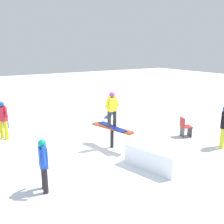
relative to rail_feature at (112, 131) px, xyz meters
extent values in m
plane|color=white|center=(0.00, 0.00, -0.69)|extent=(60.00, 60.00, 0.00)
cylinder|color=black|center=(0.00, 0.00, -0.31)|extent=(0.14, 0.14, 0.76)
cube|color=#A53F1E|center=(0.00, 0.00, 0.11)|extent=(1.94, 0.81, 0.08)
cube|color=white|center=(-2.04, -0.60, -0.35)|extent=(2.15, 1.94, 0.70)
cube|color=navy|center=(0.00, 0.00, 0.16)|extent=(1.57, 0.38, 0.03)
cylinder|color=#313031|center=(0.01, -0.13, 0.48)|extent=(0.14, 0.14, 0.61)
cylinder|color=#313031|center=(-0.01, 0.13, 0.48)|extent=(0.14, 0.14, 0.61)
cube|color=yellow|center=(0.00, 0.00, 1.05)|extent=(0.23, 0.35, 0.53)
cylinder|color=yellow|center=(0.01, -0.21, 1.17)|extent=(0.10, 0.27, 0.48)
cylinder|color=yellow|center=(-0.01, 0.21, 1.17)|extent=(0.10, 0.27, 0.48)
sphere|color=purple|center=(0.00, 0.00, 1.42)|extent=(0.22, 0.22, 0.22)
cylinder|color=black|center=(-1.77, 3.21, -0.34)|extent=(0.14, 0.14, 0.71)
cylinder|color=black|center=(-1.51, 3.16, -0.34)|extent=(0.14, 0.14, 0.71)
cube|color=blue|center=(-1.64, 3.19, 0.30)|extent=(0.38, 0.27, 0.56)
cylinder|color=blue|center=(-1.85, 3.22, 0.42)|extent=(0.23, 0.12, 0.50)
cylinder|color=blue|center=(-1.43, 3.15, 0.42)|extent=(0.23, 0.12, 0.50)
sphere|color=#13A085|center=(-1.64, 3.19, 0.69)|extent=(0.22, 0.22, 0.22)
cylinder|color=gold|center=(-2.20, -3.82, -0.29)|extent=(0.16, 0.16, 0.81)
cylinder|color=gold|center=(-2.35, -3.57, -0.29)|extent=(0.16, 0.16, 0.81)
cube|color=black|center=(-2.27, -3.70, 0.42)|extent=(0.38, 0.44, 0.62)
cylinder|color=black|center=(-2.39, -3.49, 0.56)|extent=(0.18, 0.23, 0.55)
cylinder|color=yellow|center=(3.17, 3.35, -0.30)|extent=(0.15, 0.15, 0.80)
cylinder|color=yellow|center=(3.42, 3.49, -0.30)|extent=(0.15, 0.15, 0.80)
cube|color=red|center=(3.30, 3.42, 0.41)|extent=(0.43, 0.38, 0.61)
cylinder|color=red|center=(3.10, 3.30, 0.55)|extent=(0.22, 0.18, 0.54)
sphere|color=blue|center=(3.30, 3.42, 0.84)|extent=(0.24, 0.24, 0.24)
cube|color=navy|center=(4.20, -2.44, -0.68)|extent=(1.22, 1.26, 0.02)
cube|color=#3F3F44|center=(-0.73, -3.61, -0.47)|extent=(0.38, 0.18, 0.44)
cube|color=#3F3F44|center=(-0.60, -3.27, -0.47)|extent=(0.38, 0.18, 0.44)
cube|color=#B22928|center=(-0.67, -3.44, -0.23)|extent=(0.57, 0.57, 0.04)
cube|color=#B22928|center=(-0.59, -3.25, -0.01)|extent=(0.42, 0.20, 0.40)
cube|color=blue|center=(4.92, 3.12, -0.52)|extent=(0.25, 0.32, 0.34)
camera|label=1|loc=(-7.80, 4.87, 3.10)|focal=40.00mm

